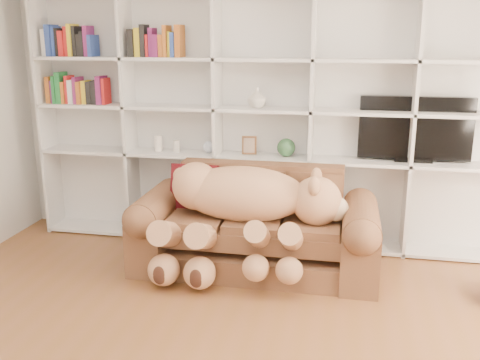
# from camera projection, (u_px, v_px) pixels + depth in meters

# --- Properties ---
(wall_back) EXTENTS (5.00, 0.02, 2.70)m
(wall_back) POSITION_uv_depth(u_px,v_px,m) (267.00, 102.00, 5.09)
(wall_back) COLOR silver
(wall_back) RESTS_ON floor
(bookshelf) EXTENTS (4.43, 0.35, 2.40)m
(bookshelf) POSITION_uv_depth(u_px,v_px,m) (240.00, 107.00, 5.01)
(bookshelf) COLOR silver
(bookshelf) RESTS_ON floor
(sofa) EXTENTS (2.05, 0.88, 0.86)m
(sofa) POSITION_uv_depth(u_px,v_px,m) (256.00, 232.00, 4.60)
(sofa) COLOR brown
(sofa) RESTS_ON floor
(teddy_bear) EXTENTS (1.56, 0.85, 0.90)m
(teddy_bear) POSITION_uv_depth(u_px,v_px,m) (242.00, 207.00, 4.38)
(teddy_bear) COLOR tan
(teddy_bear) RESTS_ON sofa
(throw_pillow) EXTENTS (0.42, 0.23, 0.44)m
(throw_pillow) POSITION_uv_depth(u_px,v_px,m) (195.00, 188.00, 4.76)
(throw_pillow) COLOR #550E0F
(throw_pillow) RESTS_ON sofa
(tv) EXTENTS (0.98, 0.18, 0.58)m
(tv) POSITION_uv_depth(u_px,v_px,m) (415.00, 130.00, 4.75)
(tv) COLOR black
(tv) RESTS_ON bookshelf
(picture_frame) EXTENTS (0.14, 0.04, 0.17)m
(picture_frame) POSITION_uv_depth(u_px,v_px,m) (249.00, 145.00, 5.03)
(picture_frame) COLOR brown
(picture_frame) RESTS_ON bookshelf
(green_vase) EXTENTS (0.17, 0.17, 0.17)m
(green_vase) POSITION_uv_depth(u_px,v_px,m) (286.00, 148.00, 4.97)
(green_vase) COLOR #305E35
(green_vase) RESTS_ON bookshelf
(figurine_tall) EXTENTS (0.10, 0.10, 0.15)m
(figurine_tall) POSITION_uv_depth(u_px,v_px,m) (158.00, 144.00, 5.21)
(figurine_tall) COLOR silver
(figurine_tall) RESTS_ON bookshelf
(figurine_short) EXTENTS (0.09, 0.09, 0.11)m
(figurine_short) POSITION_uv_depth(u_px,v_px,m) (176.00, 146.00, 5.18)
(figurine_short) COLOR silver
(figurine_short) RESTS_ON bookshelf
(snow_globe) EXTENTS (0.11, 0.11, 0.11)m
(snow_globe) POSITION_uv_depth(u_px,v_px,m) (209.00, 147.00, 5.11)
(snow_globe) COLOR silver
(snow_globe) RESTS_ON bookshelf
(shelf_vase) EXTENTS (0.21, 0.21, 0.18)m
(shelf_vase) POSITION_uv_depth(u_px,v_px,m) (257.00, 98.00, 4.90)
(shelf_vase) COLOR beige
(shelf_vase) RESTS_ON bookshelf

